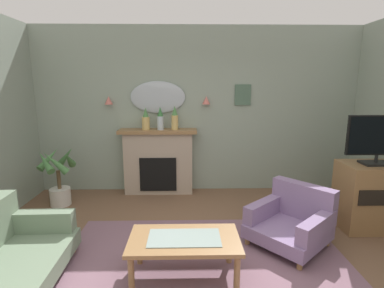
{
  "coord_description": "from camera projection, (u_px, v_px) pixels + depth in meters",
  "views": [
    {
      "loc": [
        -0.2,
        -2.51,
        1.94
      ],
      "look_at": [
        -0.11,
        1.52,
        1.11
      ],
      "focal_mm": 27.34,
      "sensor_mm": 36.0,
      "label": 1
    }
  ],
  "objects": [
    {
      "name": "armchair_by_coffee_table",
      "position": [
        292.0,
        220.0,
        3.58
      ],
      "size": [
        1.14,
        1.14,
        0.71
      ],
      "color": "gray",
      "rests_on": "ground"
    },
    {
      "name": "framed_picture",
      "position": [
        243.0,
        95.0,
        5.16
      ],
      "size": [
        0.28,
        0.03,
        0.36
      ],
      "primitive_type": "cube",
      "color": "#4C6B56"
    },
    {
      "name": "fireplace",
      "position": [
        159.0,
        162.0,
        5.22
      ],
      "size": [
        1.36,
        0.36,
        1.16
      ],
      "color": "tan",
      "rests_on": "ground"
    },
    {
      "name": "tv_cabinet",
      "position": [
        370.0,
        196.0,
        3.95
      ],
      "size": [
        0.8,
        0.57,
        0.9
      ],
      "color": "olive",
      "rests_on": "ground"
    },
    {
      "name": "wall_mirror",
      "position": [
        158.0,
        97.0,
        5.13
      ],
      "size": [
        0.96,
        0.06,
        0.56
      ],
      "primitive_type": "ellipsoid",
      "color": "#B2BCC6"
    },
    {
      "name": "patterned_rug",
      "position": [
        205.0,
        273.0,
        3.04
      ],
      "size": [
        3.2,
        2.4,
        0.01
      ],
      "primitive_type": "cube",
      "color": "#7F5B6B",
      "rests_on": "ground"
    },
    {
      "name": "mantel_vase_centre",
      "position": [
        146.0,
        120.0,
        5.03
      ],
      "size": [
        0.13,
        0.13,
        0.38
      ],
      "color": "tan",
      "rests_on": "fireplace"
    },
    {
      "name": "wall_back",
      "position": [
        197.0,
        111.0,
        5.27
      ],
      "size": [
        6.69,
        0.1,
        2.93
      ],
      "primitive_type": "cube",
      "color": "#93A393",
      "rests_on": "ground"
    },
    {
      "name": "wall_sconce_right",
      "position": [
        206.0,
        100.0,
        5.11
      ],
      "size": [
        0.14,
        0.14,
        0.14
      ],
      "primitive_type": "cone",
      "color": "#D17066"
    },
    {
      "name": "mantel_vase_right",
      "position": [
        160.0,
        119.0,
        5.03
      ],
      "size": [
        0.11,
        0.11,
        0.39
      ],
      "color": "silver",
      "rests_on": "fireplace"
    },
    {
      "name": "coffee_table",
      "position": [
        184.0,
        243.0,
        2.9
      ],
      "size": [
        1.1,
        0.6,
        0.45
      ],
      "color": "olive",
      "rests_on": "ground"
    },
    {
      "name": "wall_sconce_left",
      "position": [
        109.0,
        100.0,
        5.07
      ],
      "size": [
        0.14,
        0.14,
        0.14
      ],
      "primitive_type": "cone",
      "color": "#D17066"
    },
    {
      "name": "mantel_vase_left",
      "position": [
        175.0,
        119.0,
        5.04
      ],
      "size": [
        0.12,
        0.12,
        0.41
      ],
      "color": "tan",
      "rests_on": "fireplace"
    },
    {
      "name": "potted_plant_corner_palm",
      "position": [
        59.0,
        177.0,
        4.69
      ],
      "size": [
        0.6,
        0.63,
        0.97
      ],
      "color": "silver",
      "rests_on": "ground"
    },
    {
      "name": "tv_flatscreen",
      "position": [
        379.0,
        139.0,
        3.77
      ],
      "size": [
        0.84,
        0.24,
        0.65
      ],
      "color": "black",
      "rests_on": "tv_cabinet"
    }
  ]
}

